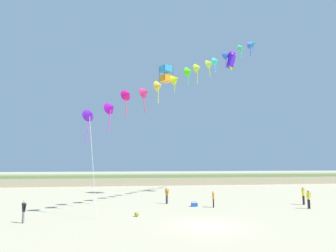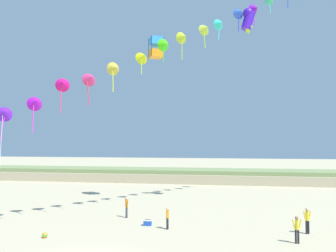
{
  "view_description": "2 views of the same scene",
  "coord_description": "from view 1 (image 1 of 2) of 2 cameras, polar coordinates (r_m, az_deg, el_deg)",
  "views": [
    {
      "loc": [
        -5.61,
        -20.0,
        4.23
      ],
      "look_at": [
        -1.14,
        9.98,
        7.91
      ],
      "focal_mm": 32.0,
      "sensor_mm": 36.0,
      "label": 1
    },
    {
      "loc": [
        7.48,
        -17.11,
        6.18
      ],
      "look_at": [
        2.8,
        8.69,
        7.37
      ],
      "focal_mm": 38.0,
      "sensor_mm": 36.0,
      "label": 2
    }
  ],
  "objects": [
    {
      "name": "ground_plane",
      "position": [
        21.2,
        7.43,
        -18.39
      ],
      "size": [
        240.0,
        240.0,
        0.0
      ],
      "primitive_type": "plane",
      "color": "#C1B28E"
    },
    {
      "name": "dune_ridge",
      "position": [
        59.0,
        -3.06,
        -10.09
      ],
      "size": [
        120.0,
        8.26,
        1.93
      ],
      "color": "tan",
      "rests_on": "ground"
    },
    {
      "name": "person_near_left",
      "position": [
        31.65,
        -0.22,
        -12.84
      ],
      "size": [
        0.44,
        0.51,
        1.68
      ],
      "color": "#474C56",
      "rests_on": "ground"
    },
    {
      "name": "person_near_right",
      "position": [
        29.41,
        8.63,
        -13.36
      ],
      "size": [
        0.21,
        0.54,
        1.55
      ],
      "color": "black",
      "rests_on": "ground"
    },
    {
      "name": "person_mid_center",
      "position": [
        33.8,
        24.37,
        -11.8
      ],
      "size": [
        0.58,
        0.34,
        1.74
      ],
      "color": "black",
      "rests_on": "ground"
    },
    {
      "name": "person_far_left",
      "position": [
        24.05,
        -25.77,
        -14.2
      ],
      "size": [
        0.45,
        0.43,
        1.57
      ],
      "color": "gray",
      "rests_on": "ground"
    },
    {
      "name": "person_far_right",
      "position": [
        31.09,
        25.2,
        -12.32
      ],
      "size": [
        0.58,
        0.23,
        1.66
      ],
      "color": "black",
      "rests_on": "ground"
    },
    {
      "name": "kite_banner_string",
      "position": [
        37.32,
        5.74,
        10.93
      ],
      "size": [
        24.66,
        20.72,
        23.81
      ],
      "color": "#6B1BD3"
    },
    {
      "name": "large_kite_low_lead",
      "position": [
        43.87,
        11.92,
        12.07
      ],
      "size": [
        1.74,
        1.49,
        2.69
      ],
      "color": "#4017C1"
    },
    {
      "name": "large_kite_mid_trail",
      "position": [
        40.37,
        -0.39,
        9.89
      ],
      "size": [
        1.78,
        1.78,
        2.12
      ],
      "color": "orange"
    },
    {
      "name": "beach_cooler",
      "position": [
        29.88,
        5.04,
        -14.63
      ],
      "size": [
        0.58,
        0.41,
        0.46
      ],
      "color": "blue",
      "rests_on": "ground"
    },
    {
      "name": "beach_ball",
      "position": [
        24.66,
        -5.98,
        -16.35
      ],
      "size": [
        0.36,
        0.36,
        0.36
      ],
      "color": "orange",
      "rests_on": "ground"
    }
  ]
}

